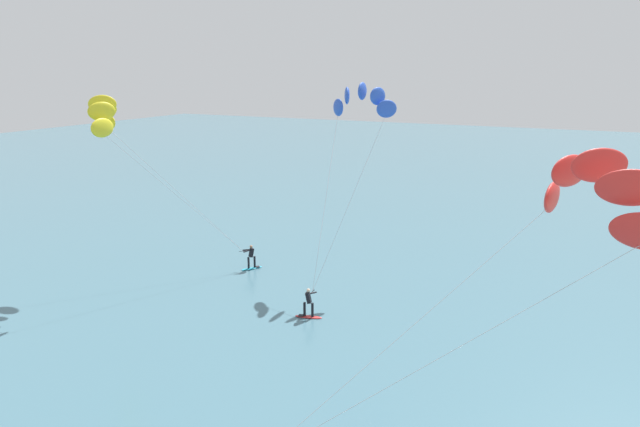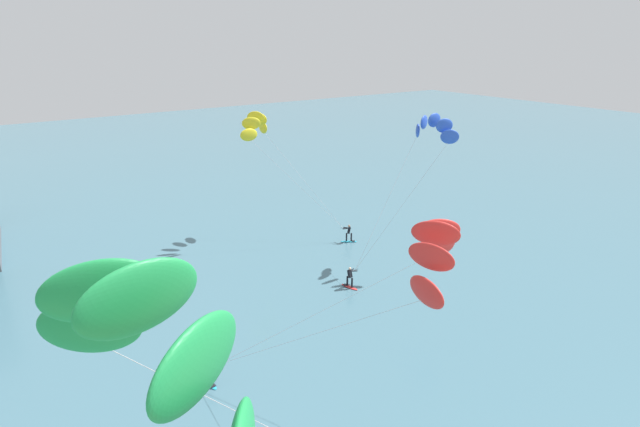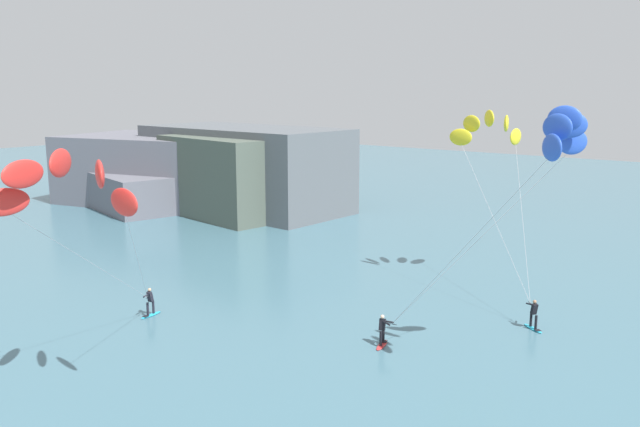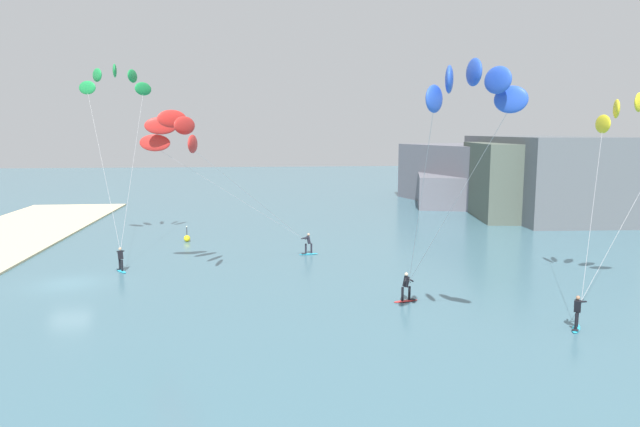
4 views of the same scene
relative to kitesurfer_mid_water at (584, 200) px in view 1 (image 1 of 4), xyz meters
The scene contains 3 objects.
kitesurfer_mid_water is the anchor object (origin of this frame).
kitesurfer_far_out 19.73m from the kitesurfer_mid_water, 43.40° to the left, with size 9.42×4.43×12.39m.
kitesurfer_downwind 27.02m from the kitesurfer_mid_water, 76.62° to the left, with size 8.71×8.98×11.70m.
Camera 1 is at (-20.28, 6.70, 13.25)m, focal length 32.76 mm.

